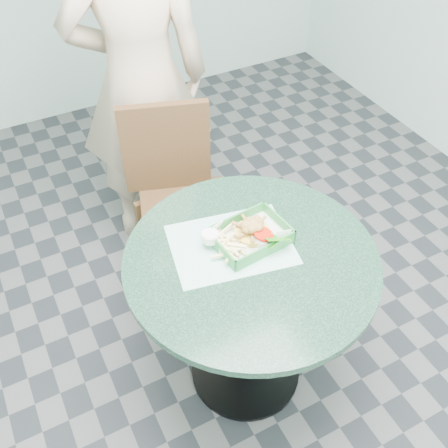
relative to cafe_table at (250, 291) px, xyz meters
name	(u,v)px	position (x,y,z in m)	size (l,w,h in m)	color
floor	(245,370)	(0.00, 0.00, -0.58)	(4.00, 5.00, 0.02)	#303335
cafe_table	(250,291)	(0.00, 0.00, 0.00)	(0.91, 0.91, 0.75)	black
dining_chair	(177,187)	(0.02, 0.73, -0.05)	(0.41, 0.41, 0.93)	black
diner_person	(136,42)	(0.02, 1.09, 0.53)	(0.81, 0.53, 2.21)	beige
placemat	(231,248)	(-0.04, 0.09, 0.17)	(0.43, 0.32, 0.00)	#9FDBD3
food_basket	(250,242)	(0.03, 0.07, 0.19)	(0.26, 0.19, 0.05)	#2B8A39
crab_sandwich	(253,232)	(0.05, 0.08, 0.22)	(0.13, 0.13, 0.08)	gold
fries_pile	(222,244)	(-0.07, 0.09, 0.21)	(0.12, 0.13, 0.05)	#FFED9E
sauce_ramekin	(210,237)	(-0.10, 0.13, 0.22)	(0.06, 0.06, 0.03)	white
garnish_cup	(266,243)	(0.07, 0.02, 0.21)	(0.11, 0.11, 0.04)	white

